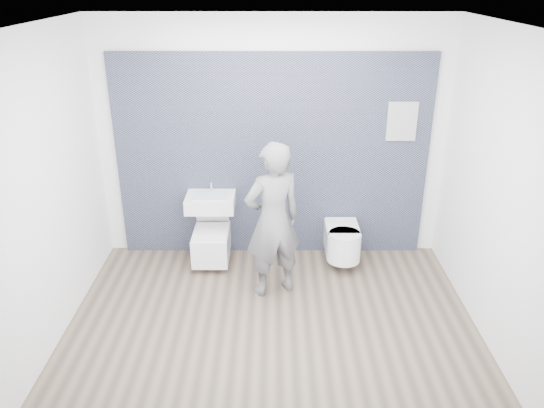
{
  "coord_description": "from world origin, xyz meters",
  "views": [
    {
      "loc": [
        0.01,
        -4.36,
        3.18
      ],
      "look_at": [
        0.0,
        0.6,
        1.0
      ],
      "focal_mm": 35.0,
      "sensor_mm": 36.0,
      "label": 1
    }
  ],
  "objects_px": {
    "toilet_rounded": "(343,241)",
    "visitor": "(273,221)",
    "washbasin": "(210,202)",
    "toilet_square": "(212,242)"
  },
  "relations": [
    {
      "from": "washbasin",
      "to": "visitor",
      "type": "xyz_separation_m",
      "value": [
        0.72,
        -0.7,
        0.09
      ]
    },
    {
      "from": "toilet_rounded",
      "to": "visitor",
      "type": "height_order",
      "value": "visitor"
    },
    {
      "from": "washbasin",
      "to": "visitor",
      "type": "bearing_deg",
      "value": -44.0
    },
    {
      "from": "toilet_rounded",
      "to": "washbasin",
      "type": "bearing_deg",
      "value": 175.56
    },
    {
      "from": "washbasin",
      "to": "toilet_square",
      "type": "bearing_deg",
      "value": -90.0
    },
    {
      "from": "visitor",
      "to": "washbasin",
      "type": "bearing_deg",
      "value": -67.34
    },
    {
      "from": "toilet_rounded",
      "to": "visitor",
      "type": "xyz_separation_m",
      "value": [
        -0.81,
        -0.58,
        0.54
      ]
    },
    {
      "from": "toilet_square",
      "to": "washbasin",
      "type": "bearing_deg",
      "value": 90.0
    },
    {
      "from": "washbasin",
      "to": "toilet_rounded",
      "type": "distance_m",
      "value": 1.6
    },
    {
      "from": "toilet_square",
      "to": "toilet_rounded",
      "type": "xyz_separation_m",
      "value": [
        1.53,
        -0.03,
        0.03
      ]
    }
  ]
}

